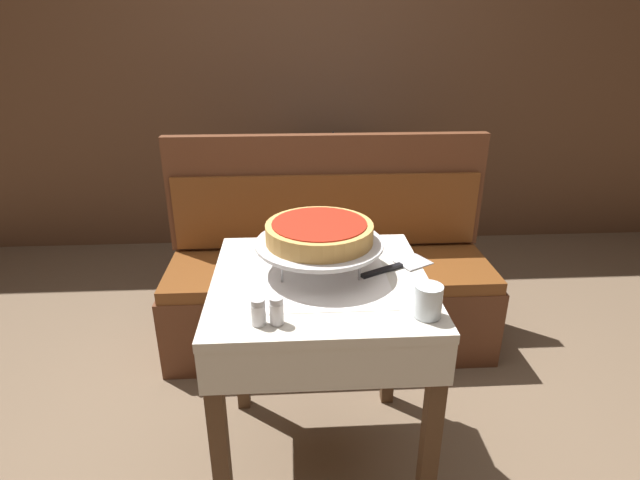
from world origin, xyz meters
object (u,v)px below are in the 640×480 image
Objects in this scene: water_glass_near at (428,301)px; pepper_shaker at (277,311)px; booth_bench at (329,287)px; salt_shaker at (258,312)px; pizza_pan_stand at (319,244)px; deep_dish_pizza at (319,232)px; condiment_caddy at (333,153)px; pizza_server at (398,266)px; dining_table_front at (320,307)px; dining_table_rear at (336,177)px.

water_glass_near reaches higher than pepper_shaker.
booth_bench is 1.17m from water_glass_near.
booth_bench is 1.20m from salt_shaker.
pizza_pan_stand is at bearing -96.99° from booth_bench.
deep_dish_pizza is 0.41m from water_glass_near.
condiment_caddy is at bearing 83.53° from pizza_pan_stand.
pizza_pan_stand reaches higher than pizza_server.
pizza_pan_stand reaches higher than pepper_shaker.
pepper_shaker is (-0.13, -0.26, 0.15)m from dining_table_front.
condiment_caddy reaches higher than pepper_shaker.
deep_dish_pizza is at bearing -177.67° from pizza_server.
booth_bench is (0.09, 0.79, -0.36)m from dining_table_front.
booth_bench is 20.38× the size of pepper_shaker.
pepper_shaker is at bearing -113.44° from deep_dish_pizza.
condiment_caddy is at bearing 83.70° from dining_table_front.
pizza_pan_stand is 5.49× the size of salt_shaker.
salt_shaker is at bearing -120.65° from pizza_pan_stand.
salt_shaker is at bearing 180.00° from pepper_shaker.
water_glass_near reaches higher than salt_shaker.
pizza_pan_stand is at bearing -177.67° from pizza_server.
condiment_caddy is (0.30, 1.78, 0.00)m from pepper_shaker.
condiment_caddy is (-0.09, 1.46, 0.04)m from pizza_server.
dining_table_front is 0.25m from deep_dish_pizza.
deep_dish_pizza is 4.56× the size of salt_shaker.
dining_table_rear is at bearing 92.72° from pizza_server.
salt_shaker is at bearing -120.65° from deep_dish_pizza.
dining_table_front is 0.33m from pepper_shaker.
dining_table_front is 0.41m from water_glass_near.
condiment_caddy is at bearing 83.53° from deep_dish_pizza.
condiment_caddy is at bearing 80.44° from pepper_shaker.
dining_table_rear is 1.52m from pizza_server.
dining_table_rear is at bearing 83.09° from dining_table_front.
pizza_pan_stand is 1.21× the size of deep_dish_pizza.
dining_table_rear is at bearing 82.90° from deep_dish_pizza.
booth_bench is at bearing 83.38° from dining_table_front.
pizza_pan_stand is 4.46× the size of water_glass_near.
pepper_shaker is 1.81m from condiment_caddy.
pizza_server is 1.48× the size of condiment_caddy.
condiment_caddy is (0.17, 1.47, -0.06)m from pizza_pan_stand.
condiment_caddy reaches higher than dining_table_front.
pepper_shaker is (-0.39, -0.32, 0.03)m from pizza_server.
water_glass_near is (0.28, -0.29, -0.09)m from deep_dish_pizza.
booth_bench is 21.17× the size of salt_shaker.
dining_table_front is 0.21m from pizza_pan_stand.
condiment_caddy is at bearing 93.65° from water_glass_near.
dining_table_front is 2.26× the size of deep_dish_pizza.
deep_dish_pizza reaches higher than dining_table_front.
dining_table_rear is 0.16m from condiment_caddy.
deep_dish_pizza is 4.39× the size of pepper_shaker.
dining_table_front is 1.01× the size of dining_table_rear.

